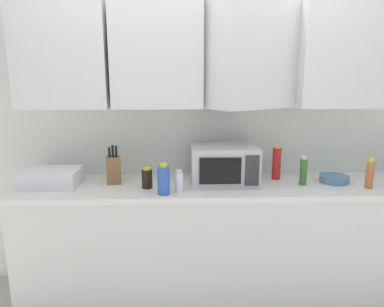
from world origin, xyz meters
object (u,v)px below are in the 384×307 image
(bottle_white_jar, at_px, (179,182))
(bottle_spice_jar, at_px, (370,174))
(microwave, at_px, (224,165))
(bottle_soy_dark, at_px, (147,178))
(bowl_ceramic_small, at_px, (334,179))
(knife_block, at_px, (114,169))
(bottle_red_sauce, at_px, (277,163))
(bottle_blue_cleaner, at_px, (164,180))
(bottle_green_oil, at_px, (303,171))
(dish_rack, at_px, (53,178))

(bottle_white_jar, relative_size, bottle_spice_jar, 0.71)
(microwave, bearing_deg, bottle_soy_dark, -169.47)
(bottle_white_jar, distance_m, bowl_ceramic_small, 1.18)
(microwave, bearing_deg, knife_block, 177.88)
(bowl_ceramic_small, bearing_deg, bottle_red_sauce, 165.80)
(bottle_white_jar, bearing_deg, bottle_blue_cleaner, -155.54)
(microwave, xyz_separation_m, bottle_white_jar, (-0.33, -0.20, -0.07))
(knife_block, xyz_separation_m, bottle_white_jar, (0.48, -0.23, -0.03))
(bottle_green_oil, distance_m, bottle_spice_jar, 0.45)
(microwave, relative_size, dish_rack, 1.26)
(bowl_ceramic_small, bearing_deg, bottle_soy_dark, -176.30)
(dish_rack, bearing_deg, knife_block, 7.20)
(bottle_blue_cleaner, distance_m, bowl_ceramic_small, 1.29)
(bottle_red_sauce, height_order, bottle_white_jar, bottle_red_sauce)
(knife_block, xyz_separation_m, bottle_soy_dark, (0.26, -0.13, -0.03))
(bottle_blue_cleaner, bearing_deg, bottle_spice_jar, 3.31)
(bowl_ceramic_small, bearing_deg, bottle_white_jar, -170.93)
(microwave, distance_m, bottle_green_oil, 0.58)
(bottle_blue_cleaner, bearing_deg, bowl_ceramic_small, 10.41)
(dish_rack, height_order, bottle_red_sauce, bottle_red_sauce)
(bottle_red_sauce, relative_size, bottle_spice_jar, 1.19)
(bottle_soy_dark, xyz_separation_m, bowl_ceramic_small, (1.39, 0.09, -0.05))
(bottle_white_jar, bearing_deg, bottle_red_sauce, 21.16)
(bottle_blue_cleaner, height_order, bowl_ceramic_small, bottle_blue_cleaner)
(bottle_green_oil, bearing_deg, bottle_soy_dark, -178.06)
(knife_block, relative_size, bottle_soy_dark, 1.92)
(bottle_soy_dark, relative_size, bottle_blue_cleaner, 0.70)
(microwave, xyz_separation_m, bowl_ceramic_small, (0.83, -0.01, -0.11))
(bottle_green_oil, xyz_separation_m, bottle_blue_cleaner, (-1.01, -0.18, -0.00))
(knife_block, height_order, bowl_ceramic_small, knife_block)
(knife_block, xyz_separation_m, bottle_blue_cleaner, (0.38, -0.28, -0.01))
(dish_rack, bearing_deg, microwave, 1.12)
(knife_block, bearing_deg, dish_rack, -172.80)
(bottle_red_sauce, relative_size, bottle_soy_dark, 1.74)
(bottle_red_sauce, height_order, bottle_blue_cleaner, bottle_red_sauce)
(bottle_red_sauce, bearing_deg, bowl_ceramic_small, -14.20)
(bottle_red_sauce, xyz_separation_m, bottle_blue_cleaner, (-0.85, -0.34, -0.03))
(knife_block, bearing_deg, bottle_white_jar, -25.41)
(microwave, distance_m, dish_rack, 1.25)
(bottle_spice_jar, bearing_deg, bowl_ceramic_small, 141.06)
(bottle_white_jar, relative_size, bowl_ceramic_small, 0.73)
(microwave, relative_size, bottle_green_oil, 2.23)
(knife_block, xyz_separation_m, bottle_red_sauce, (1.23, 0.06, 0.02))
(bottle_red_sauce, relative_size, bottle_blue_cleaner, 1.22)
(bottle_green_oil, distance_m, bottle_soy_dark, 1.13)
(bottle_red_sauce, bearing_deg, bottle_green_oil, -45.03)
(bottle_green_oil, distance_m, bowl_ceramic_small, 0.27)
(bottle_white_jar, relative_size, bottle_blue_cleaner, 0.73)
(dish_rack, bearing_deg, bottle_spice_jar, -3.50)
(bottle_soy_dark, bearing_deg, bowl_ceramic_small, 3.70)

